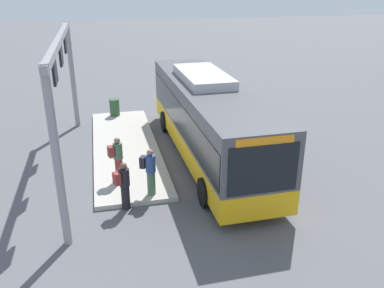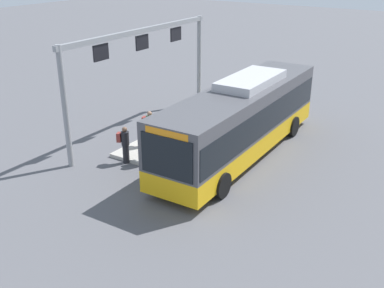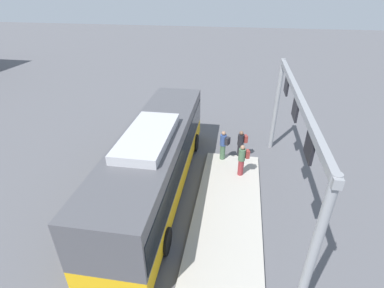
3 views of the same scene
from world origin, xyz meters
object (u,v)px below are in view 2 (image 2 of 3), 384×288
(bus_main, at_px, (241,117))
(trash_bin, at_px, (234,96))
(person_waiting_mid, at_px, (125,144))
(person_boarding, at_px, (149,141))
(person_waiting_near, at_px, (149,127))

(bus_main, height_order, trash_bin, bus_main)
(person_waiting_mid, bearing_deg, trash_bin, 67.10)
(trash_bin, bearing_deg, bus_main, 30.60)
(person_boarding, distance_m, person_waiting_near, 1.65)
(person_boarding, bearing_deg, bus_main, 74.37)
(bus_main, relative_size, trash_bin, 12.69)
(bus_main, xyz_separation_m, trash_bin, (-6.03, -3.57, -1.20))
(bus_main, height_order, person_waiting_mid, bus_main)
(trash_bin, bearing_deg, person_waiting_mid, -1.13)
(person_waiting_mid, bearing_deg, bus_main, 21.27)
(person_boarding, bearing_deg, person_waiting_near, 155.71)
(person_boarding, bearing_deg, trash_bin, 122.63)
(bus_main, bearing_deg, person_waiting_near, -67.43)
(bus_main, height_order, person_boarding, bus_main)
(person_waiting_near, distance_m, trash_bin, 7.72)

